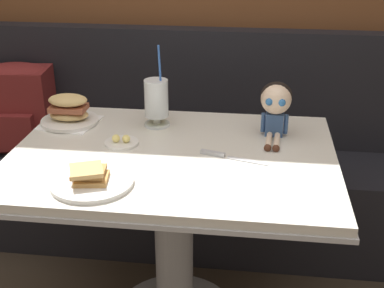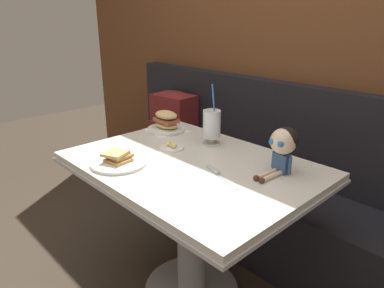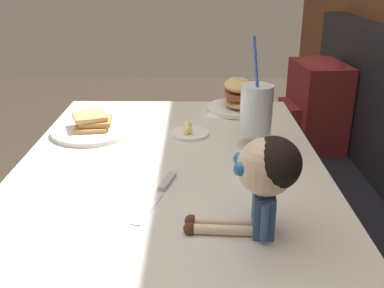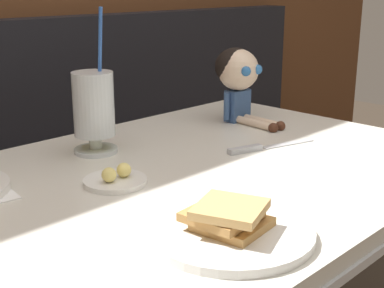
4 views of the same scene
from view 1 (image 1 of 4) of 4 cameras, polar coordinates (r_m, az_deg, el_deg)
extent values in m
cube|color=black|center=(2.53, 0.18, -5.89)|extent=(2.60, 0.48, 0.45)
cube|color=black|center=(2.50, 0.73, 6.28)|extent=(2.60, 0.10, 0.55)
cube|color=silver|center=(1.78, -2.12, -1.38)|extent=(1.10, 0.80, 0.03)
cube|color=#B7BABF|center=(1.79, -2.11, -2.04)|extent=(1.11, 0.81, 0.02)
cylinder|color=#A5A8AD|center=(1.96, -1.96, -10.86)|extent=(0.14, 0.14, 0.65)
cylinder|color=white|center=(1.60, -10.84, -4.12)|extent=(0.25, 0.25, 0.01)
cube|color=tan|center=(1.59, -10.85, -3.73)|extent=(0.11, 0.11, 0.01)
cube|color=#B78447|center=(1.60, -11.18, -3.03)|extent=(0.10, 0.10, 0.01)
cube|color=tan|center=(1.57, -11.44, -2.82)|extent=(0.12, 0.12, 0.01)
cylinder|color=silver|center=(2.00, -3.83, 2.16)|extent=(0.10, 0.10, 0.01)
cylinder|color=silver|center=(1.99, -3.84, 2.69)|extent=(0.03, 0.03, 0.03)
cylinder|color=silver|center=(1.96, -3.91, 5.00)|extent=(0.09, 0.09, 0.14)
cylinder|color=#E0DB6B|center=(1.97, -3.90, 4.63)|extent=(0.08, 0.08, 0.11)
cylinder|color=blue|center=(1.93, -3.49, 7.63)|extent=(0.01, 0.03, 0.22)
cube|color=white|center=(2.07, -13.14, 2.27)|extent=(0.22, 0.22, 0.00)
cylinder|color=white|center=(2.07, -13.16, 2.48)|extent=(0.22, 0.22, 0.01)
ellipsoid|color=tan|center=(2.06, -13.23, 3.11)|extent=(0.15, 0.10, 0.04)
cube|color=#995138|center=(2.05, -13.30, 3.84)|extent=(0.14, 0.09, 0.02)
ellipsoid|color=tan|center=(2.04, -13.38, 4.68)|extent=(0.15, 0.10, 0.04)
cylinder|color=white|center=(1.85, -7.67, 0.13)|extent=(0.12, 0.12, 0.01)
sphere|color=#F4E07A|center=(1.84, -8.29, 0.62)|extent=(0.03, 0.03, 0.03)
sphere|color=#F4E07A|center=(1.84, -7.19, 0.58)|extent=(0.03, 0.03, 0.03)
cube|color=silver|center=(1.72, 6.08, -1.83)|extent=(0.14, 0.06, 0.00)
cube|color=#B2B5BA|center=(1.76, 2.27, -1.01)|extent=(0.09, 0.04, 0.01)
cube|color=#385689|center=(1.92, 8.96, 2.13)|extent=(0.07, 0.04, 0.08)
sphere|color=beige|center=(1.88, 9.15, 4.88)|extent=(0.11, 0.11, 0.11)
ellipsoid|color=black|center=(1.89, 9.19, 5.23)|extent=(0.12, 0.11, 0.10)
sphere|color=#2D6BB2|center=(1.84, 8.41, 4.57)|extent=(0.03, 0.03, 0.03)
sphere|color=#2D6BB2|center=(1.84, 9.78, 4.46)|extent=(0.03, 0.03, 0.03)
cylinder|color=beige|center=(1.86, 8.35, 0.33)|extent=(0.03, 0.12, 0.02)
cylinder|color=beige|center=(1.86, 9.21, 0.26)|extent=(0.03, 0.12, 0.02)
sphere|color=#4C2819|center=(1.80, 8.24, -0.42)|extent=(0.03, 0.03, 0.03)
sphere|color=#4C2819|center=(1.80, 9.12, -0.49)|extent=(0.03, 0.03, 0.03)
cylinder|color=#385689|center=(1.92, 7.75, 2.35)|extent=(0.02, 0.02, 0.07)
cylinder|color=#385689|center=(1.92, 10.20, 2.16)|extent=(0.02, 0.02, 0.07)
cube|color=maroon|center=(2.60, -18.24, 3.74)|extent=(0.32, 0.23, 0.38)
cube|color=maroon|center=(2.52, -19.11, 1.17)|extent=(0.21, 0.07, 0.17)
ellipsoid|color=maroon|center=(2.54, -18.76, 7.54)|extent=(0.30, 0.22, 0.07)
camera|label=2|loc=(1.00, 62.25, 4.19)|focal=33.42mm
camera|label=3|loc=(1.86, 34.02, 11.89)|focal=41.72mm
camera|label=4|loc=(1.40, -41.30, 1.97)|focal=50.98mm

